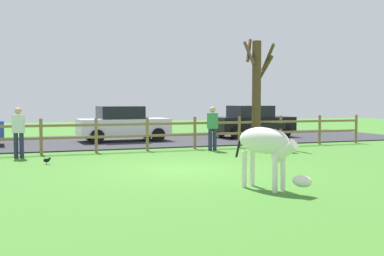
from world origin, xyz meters
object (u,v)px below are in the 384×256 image
(crow_on_grass, at_px, (47,160))
(visitor_right_of_tree, at_px, (18,130))
(parked_car_black, at_px, (252,121))
(zebra, at_px, (267,146))
(parked_car_white, at_px, (123,123))
(visitor_left_of_tree, at_px, (213,126))
(bare_tree, at_px, (257,90))

(crow_on_grass, xyz_separation_m, visitor_right_of_tree, (-0.78, 1.91, 0.78))
(crow_on_grass, height_order, parked_car_black, parked_car_black)
(zebra, relative_size, parked_car_white, 0.44)
(crow_on_grass, bearing_deg, visitor_right_of_tree, 112.20)
(visitor_left_of_tree, distance_m, visitor_right_of_tree, 6.77)
(bare_tree, xyz_separation_m, crow_on_grass, (-8.22, -2.64, -2.17))
(crow_on_grass, xyz_separation_m, parked_car_white, (3.58, 6.57, 0.72))
(bare_tree, distance_m, parked_car_black, 4.71)
(parked_car_white, bearing_deg, crow_on_grass, -118.57)
(visitor_left_of_tree, bearing_deg, visitor_right_of_tree, 179.63)
(visitor_left_of_tree, bearing_deg, parked_car_black, 49.69)
(parked_car_white, xyz_separation_m, visitor_left_of_tree, (2.42, -4.70, 0.06))
(parked_car_white, bearing_deg, parked_car_black, 1.22)
(crow_on_grass, height_order, visitor_left_of_tree, visitor_left_of_tree)
(parked_car_black, height_order, parked_car_white, same)
(bare_tree, distance_m, visitor_right_of_tree, 9.14)
(bare_tree, height_order, parked_car_white, bare_tree)
(bare_tree, distance_m, visitor_left_of_tree, 2.74)
(crow_on_grass, xyz_separation_m, visitor_left_of_tree, (5.99, 1.87, 0.78))
(parked_car_black, bearing_deg, visitor_left_of_tree, -130.31)
(zebra, relative_size, visitor_right_of_tree, 1.10)
(bare_tree, bearing_deg, zebra, -116.14)
(parked_car_black, distance_m, visitor_right_of_tree, 11.89)
(bare_tree, bearing_deg, parked_car_white, 139.78)
(zebra, distance_m, visitor_left_of_tree, 7.75)
(parked_car_black, xyz_separation_m, visitor_left_of_tree, (-4.11, -4.84, 0.06))
(crow_on_grass, relative_size, visitor_left_of_tree, 0.13)
(bare_tree, xyz_separation_m, parked_car_white, (-4.64, 3.92, -1.46))
(bare_tree, distance_m, zebra, 9.35)
(zebra, bearing_deg, crow_on_grass, 126.24)
(bare_tree, height_order, zebra, bare_tree)
(bare_tree, relative_size, zebra, 2.41)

